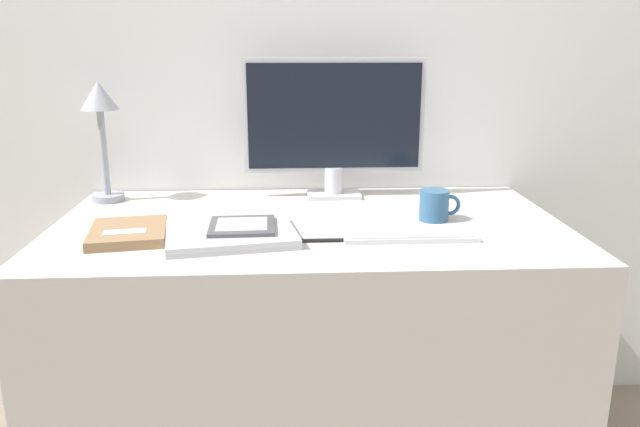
% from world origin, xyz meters
% --- Properties ---
extents(wall_back, '(3.60, 0.05, 2.40)m').
position_xyz_m(wall_back, '(0.00, 0.58, 1.20)').
color(wall_back, silver).
rests_on(wall_back, ground_plane).
extents(desk, '(1.32, 0.74, 0.74)m').
position_xyz_m(desk, '(0.00, 0.18, 0.37)').
color(desk, beige).
rests_on(desk, ground_plane).
extents(monitor, '(0.53, 0.11, 0.41)m').
position_xyz_m(monitor, '(0.09, 0.45, 0.96)').
color(monitor, silver).
rests_on(monitor, desk).
extents(keyboard, '(0.32, 0.12, 0.01)m').
position_xyz_m(keyboard, '(0.23, 0.04, 0.75)').
color(keyboard, silver).
rests_on(keyboard, desk).
extents(laptop, '(0.34, 0.29, 0.02)m').
position_xyz_m(laptop, '(-0.19, 0.04, 0.75)').
color(laptop, '#BCBCC1').
rests_on(laptop, desk).
extents(ereader, '(0.16, 0.16, 0.01)m').
position_xyz_m(ereader, '(-0.16, 0.06, 0.77)').
color(ereader, '#4C4C51').
rests_on(ereader, laptop).
extents(desk_lamp, '(0.11, 0.11, 0.35)m').
position_xyz_m(desk_lamp, '(-0.58, 0.43, 0.99)').
color(desk_lamp, '#999EA8').
rests_on(desk_lamp, desk).
extents(notebook, '(0.21, 0.24, 0.02)m').
position_xyz_m(notebook, '(-0.44, 0.07, 0.75)').
color(notebook, '#93704C').
rests_on(notebook, desk).
extents(coffee_mug, '(0.11, 0.08, 0.08)m').
position_xyz_m(coffee_mug, '(0.33, 0.18, 0.78)').
color(coffee_mug, '#336089').
rests_on(coffee_mug, desk).
extents(pen, '(0.14, 0.01, 0.01)m').
position_xyz_m(pen, '(0.02, 0.01, 0.74)').
color(pen, black).
rests_on(pen, desk).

